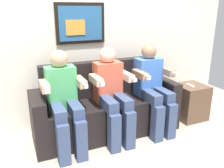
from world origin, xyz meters
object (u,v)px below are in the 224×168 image
person_on_left (64,98)px  side_table_right (190,102)px  person_on_right (153,86)px  couch (106,109)px  person_in_middle (112,91)px  spare_remote_on_table (190,85)px

person_on_left → side_table_right: (1.82, 0.06, -0.36)m
person_on_left → side_table_right: size_ratio=2.22×
person_on_right → side_table_right: (0.70, 0.06, -0.36)m
couch → side_table_right: (1.26, -0.11, -0.06)m
person_on_left → person_on_right: same height
person_on_left → person_on_right: 1.12m
person_on_left → person_in_middle: 0.56m
couch → spare_remote_on_table: couch is taller
couch → side_table_right: couch is taller
person_on_right → spare_remote_on_table: size_ratio=8.54×
person_on_left → spare_remote_on_table: (1.77, 0.04, -0.10)m
person_on_right → side_table_right: bearing=5.1°
person_in_middle → person_on_right: bearing=0.0°
couch → person_in_middle: 0.34m
couch → side_table_right: bearing=-4.8°
side_table_right → spare_remote_on_table: bearing=-155.3°
couch → spare_remote_on_table: size_ratio=13.95×
person_in_middle → side_table_right: (1.26, 0.06, -0.36)m
couch → person_on_left: 0.66m
couch → person_on_right: bearing=-16.6°
couch → side_table_right: 1.26m
person_in_middle → spare_remote_on_table: (1.21, 0.04, -0.10)m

